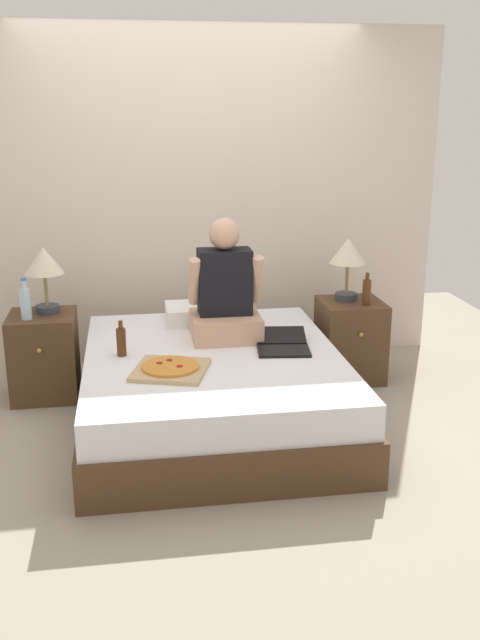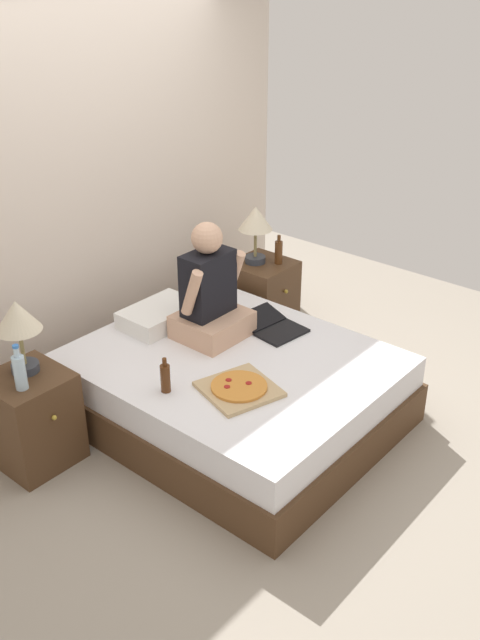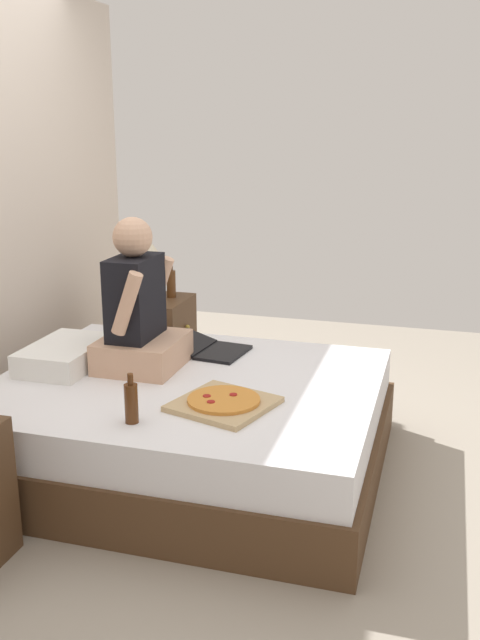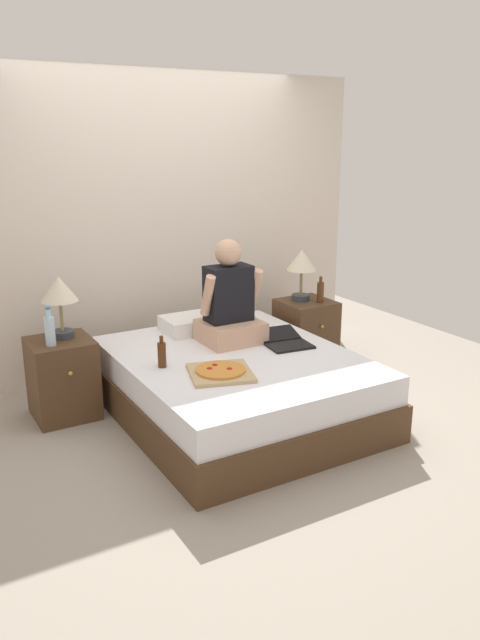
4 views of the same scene
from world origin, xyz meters
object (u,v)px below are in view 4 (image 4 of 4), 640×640
at_px(laptop, 415,395).
at_px(pizza_box, 282,395).
at_px(person_seated, 409,277).
at_px(nightstand_left, 193,319).
at_px(lamp_on_left_nightstand, 197,203).
at_px(nightstand_right, 624,407).
at_px(water_bottle, 163,251).
at_px(bed, 347,422).

relative_size(laptop, pizza_box, 1.02).
bearing_deg(person_seated, pizza_box, -111.95).
xyz_separation_m(nightstand_left, lamp_on_left_nightstand, (0.04, 0.05, 0.60)).
relative_size(lamp_on_left_nightstand, laptop, 1.02).
relative_size(nightstand_right, person_seated, 0.71).
relative_size(water_bottle, pizza_box, 0.64).
xyz_separation_m(nightstand_right, laptop, (-0.73, -0.63, 0.23)).
xyz_separation_m(lamp_on_left_nightstand, laptop, (1.33, -0.68, -0.37)).
bearing_deg(pizza_box, water_bottle, 143.05).
bearing_deg(person_seated, nightstand_right, 9.42).
distance_m(bed, person_seated, 0.66).
xyz_separation_m(person_seated, pizza_box, (-0.27, -0.67, -0.27)).
relative_size(bed, nightstand_right, 3.62).
bearing_deg(nightstand_right, bed, -153.61).
relative_size(lamp_on_left_nightstand, pizza_box, 1.05).
height_order(water_bottle, pizza_box, water_bottle).
bearing_deg(nightstand_right, nightstand_left, 180.00).
height_order(bed, laptop, laptop).
bearing_deg(lamp_on_left_nightstand, laptop, -27.03).
relative_size(lamp_on_left_nightstand, person_seated, 0.58).
distance_m(bed, lamp_on_left_nightstand, 1.32).
bearing_deg(bed, nightstand_left, 153.61).
bearing_deg(person_seated, nightstand_left, 172.55).
relative_size(water_bottle, nightstand_right, 0.50).
bearing_deg(water_bottle, person_seated, -2.90).
bearing_deg(nightstand_left, pizza_box, -42.58).
bearing_deg(pizza_box, person_seated, 68.05).
bearing_deg(nightstand_right, laptop, -139.27).
height_order(bed, person_seated, person_seated).
relative_size(bed, lamp_on_left_nightstand, 4.45).
bearing_deg(bed, pizza_box, -115.63).
height_order(laptop, pizza_box, laptop).
bearing_deg(pizza_box, nightstand_right, 34.69).
distance_m(nightstand_left, water_bottle, 0.41).
bearing_deg(nightstand_left, person_seated, -7.45).
height_order(person_seated, laptop, person_seated).
height_order(bed, lamp_on_left_nightstand, lamp_on_left_nightstand).
xyz_separation_m(water_bottle, laptop, (1.45, -0.54, -0.15)).
xyz_separation_m(nightstand_left, nightstand_right, (2.10, 0.00, 0.00)).
xyz_separation_m(bed, person_seated, (0.12, 0.37, 0.54)).
xyz_separation_m(bed, pizza_box, (-0.15, -0.31, 0.27)).
height_order(nightstand_left, pizza_box, nightstand_left).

